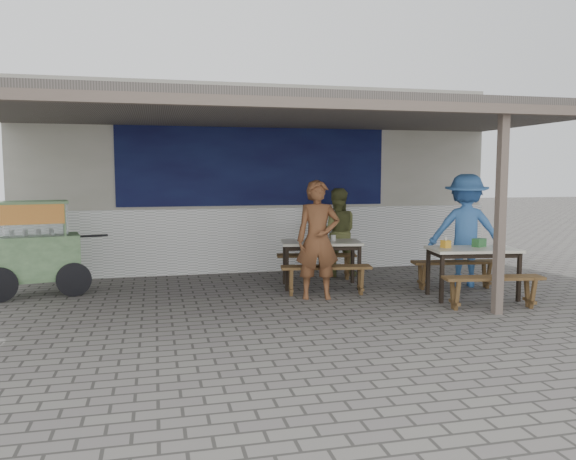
% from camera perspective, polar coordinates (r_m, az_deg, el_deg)
% --- Properties ---
extents(ground, '(60.00, 60.00, 0.00)m').
position_cam_1_polar(ground, '(7.84, 2.01, -7.88)').
color(ground, '#605C56').
rests_on(ground, ground).
extents(back_wall, '(9.00, 1.28, 3.50)m').
position_cam_1_polar(back_wall, '(11.11, -2.87, 5.12)').
color(back_wall, beige).
rests_on(back_wall, ground).
extents(warung_roof, '(9.00, 4.21, 2.81)m').
position_cam_1_polar(warung_roof, '(8.53, 0.55, 11.60)').
color(warung_roof, '#57504B').
rests_on(warung_roof, ground).
extents(table_left, '(1.37, 0.89, 0.75)m').
position_cam_1_polar(table_left, '(9.12, 3.38, -1.66)').
color(table_left, silver).
rests_on(table_left, ground).
extents(bench_left_street, '(1.40, 0.50, 0.45)m').
position_cam_1_polar(bench_left_street, '(8.57, 3.89, -4.42)').
color(bench_left_street, brown).
rests_on(bench_left_street, ground).
extents(bench_left_wall, '(1.40, 0.50, 0.45)m').
position_cam_1_polar(bench_left_wall, '(9.78, 2.90, -3.14)').
color(bench_left_wall, brown).
rests_on(bench_left_wall, ground).
extents(table_right, '(1.35, 0.86, 0.75)m').
position_cam_1_polar(table_right, '(8.74, 18.28, -2.28)').
color(table_right, silver).
rests_on(table_right, ground).
extents(bench_right_street, '(1.40, 0.47, 0.45)m').
position_cam_1_polar(bench_right_street, '(8.19, 20.11, -5.25)').
color(bench_right_street, brown).
rests_on(bench_right_street, ground).
extents(bench_right_wall, '(1.40, 0.47, 0.45)m').
position_cam_1_polar(bench_right_wall, '(9.41, 16.56, -3.73)').
color(bench_right_wall, brown).
rests_on(bench_right_wall, ground).
extents(vendor_cart, '(1.72, 0.94, 1.44)m').
position_cam_1_polar(vendor_cart, '(9.31, -24.35, -1.34)').
color(vendor_cart, '#80AA71').
rests_on(vendor_cart, ground).
extents(patron_street_side, '(0.70, 0.53, 1.75)m').
position_cam_1_polar(patron_street_side, '(8.26, 3.05, -1.00)').
color(patron_street_side, brown).
rests_on(patron_street_side, ground).
extents(patron_wall_side, '(0.88, 0.75, 1.58)m').
position_cam_1_polar(patron_wall_side, '(10.10, 4.97, -0.24)').
color(patron_wall_side, brown).
rests_on(patron_wall_side, ground).
extents(patron_right_table, '(1.37, 1.15, 1.84)m').
position_cam_1_polar(patron_right_table, '(9.62, 17.60, -0.04)').
color(patron_right_table, '#3D72BC').
rests_on(patron_right_table, ground).
extents(tissue_box, '(0.14, 0.14, 0.11)m').
position_cam_1_polar(tissue_box, '(8.64, 15.73, -1.37)').
color(tissue_box, gold).
rests_on(tissue_box, table_right).
extents(donation_box, '(0.22, 0.19, 0.13)m').
position_cam_1_polar(donation_box, '(8.90, 18.84, -1.22)').
color(donation_box, '#2F6B36').
rests_on(donation_box, table_right).
extents(condiment_jar, '(0.08, 0.08, 0.09)m').
position_cam_1_polar(condiment_jar, '(9.23, 4.62, -0.79)').
color(condiment_jar, silver).
rests_on(condiment_jar, table_left).
extents(condiment_bowl, '(0.22, 0.22, 0.04)m').
position_cam_1_polar(condiment_bowl, '(9.10, 2.36, -1.02)').
color(condiment_bowl, silver).
rests_on(condiment_bowl, table_left).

